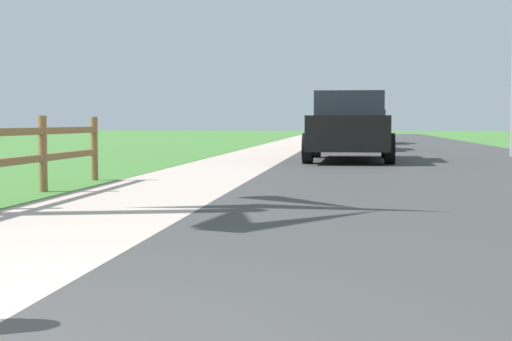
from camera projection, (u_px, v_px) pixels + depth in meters
The scene contains 7 objects.
ground_plane at pixel (305, 148), 27.54m from camera, with size 120.00×120.00×0.00m, color #427933.
road_asphalt at pixel (402, 147), 29.11m from camera, with size 7.00×66.00×0.01m, color #3C3C3C.
curb_concrete at pixel (230, 146), 29.88m from camera, with size 6.00×66.00×0.01m, color #BDAA9D.
grass_verge at pixel (191, 146), 30.06m from camera, with size 5.00×66.00×0.00m, color #427933.
parked_suv_black at pixel (350, 127), 18.44m from camera, with size 2.06×4.97×1.61m.
parked_car_red at pixel (347, 126), 25.97m from camera, with size 2.18×4.45×1.50m.
parked_car_white at pixel (366, 127), 33.61m from camera, with size 2.13×4.33×1.44m.
Camera 1 is at (1.55, -2.55, 0.90)m, focal length 54.94 mm.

